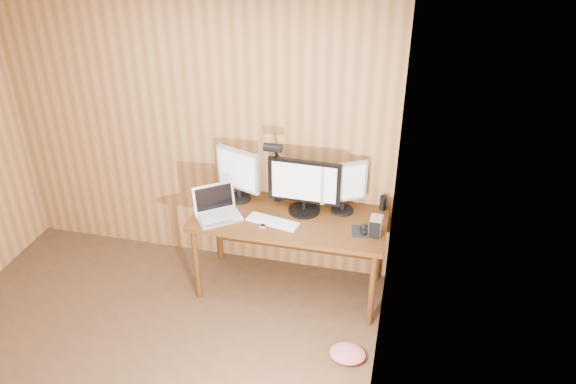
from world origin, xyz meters
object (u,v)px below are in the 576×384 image
at_px(monitor_center, 304,186).
at_px(speaker, 383,203).
at_px(mouse, 365,229).
at_px(phone, 263,225).
at_px(laptop, 217,209).
at_px(monitor_right, 344,186).
at_px(keyboard, 273,222).
at_px(monitor_left, 238,173).
at_px(hard_drive, 376,226).
at_px(desk_lamp, 275,163).
at_px(desk, 291,225).

relative_size(monitor_center, speaker, 4.71).
bearing_deg(mouse, phone, -172.39).
distance_m(monitor_center, laptop, 0.75).
xyz_separation_m(monitor_right, keyboard, (-0.52, -0.31, -0.23)).
relative_size(mouse, speaker, 0.94).
relative_size(monitor_left, phone, 4.81).
bearing_deg(monitor_right, hard_drive, -71.94).
bearing_deg(phone, speaker, 25.21).
height_order(hard_drive, desk_lamp, desk_lamp).
bearing_deg(monitor_left, laptop, -89.24).
bearing_deg(monitor_center, keyboard, -130.89).
bearing_deg(mouse, speaker, 74.89).
relative_size(monitor_center, phone, 6.15).
relative_size(monitor_left, laptop, 1.08).
relative_size(keyboard, mouse, 3.68).
xyz_separation_m(monitor_left, speaker, (1.23, 0.11, -0.19)).
bearing_deg(phone, laptop, 169.73).
relative_size(monitor_right, mouse, 3.68).
distance_m(hard_drive, speaker, 0.39).
xyz_separation_m(mouse, speaker, (0.11, 0.37, 0.04)).
relative_size(mouse, desk_lamp, 0.19).
height_order(phone, desk_lamp, desk_lamp).
height_order(monitor_right, mouse, monitor_right).
bearing_deg(monitor_right, monitor_center, 164.20).
distance_m(monitor_left, monitor_right, 0.90).
distance_m(hard_drive, desk_lamp, 0.97).
xyz_separation_m(monitor_right, hard_drive, (0.30, -0.28, -0.17)).
relative_size(desk, speaker, 12.32).
bearing_deg(desk, monitor_left, 166.94).
bearing_deg(mouse, monitor_right, 130.52).
xyz_separation_m(monitor_center, speaker, (0.64, 0.18, -0.18)).
distance_m(laptop, mouse, 1.23).
relative_size(desk, keyboard, 3.56).
bearing_deg(keyboard, speaker, 37.40).
bearing_deg(monitor_left, monitor_right, 20.26).
bearing_deg(phone, monitor_right, 29.77).
relative_size(monitor_left, desk_lamp, 0.74).
height_order(keyboard, hard_drive, hard_drive).
distance_m(keyboard, desk_lamp, 0.48).
xyz_separation_m(laptop, speaker, (1.33, 0.41, 0.00)).
xyz_separation_m(phone, desk_lamp, (0.02, 0.34, 0.39)).
distance_m(monitor_center, mouse, 0.61).
distance_m(mouse, hard_drive, 0.10).
distance_m(keyboard, speaker, 0.95).
bearing_deg(monitor_right, mouse, -79.45).
distance_m(keyboard, hard_drive, 0.83).
xyz_separation_m(desk, mouse, (0.63, -0.14, 0.15)).
bearing_deg(mouse, monitor_center, 161.07).
relative_size(phone, desk_lamp, 0.15).
height_order(mouse, desk_lamp, desk_lamp).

